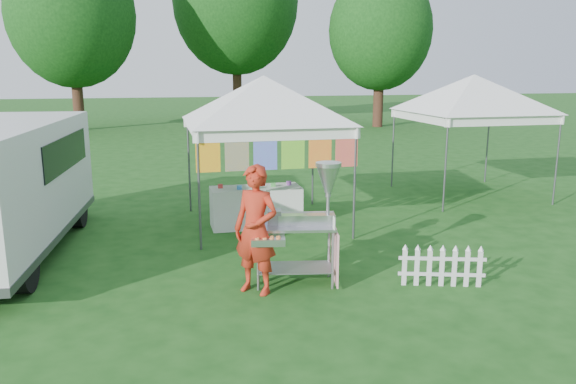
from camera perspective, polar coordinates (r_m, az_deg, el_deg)
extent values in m
plane|color=#174714|center=(8.37, 2.24, -9.48)|extent=(120.00, 120.00, 0.00)
cylinder|color=#59595E|center=(9.81, -9.02, 0.05)|extent=(0.04, 0.04, 2.10)
cylinder|color=#59595E|center=(10.40, 6.78, 0.81)|extent=(0.04, 0.04, 2.10)
cylinder|color=#59595E|center=(12.59, -10.02, 2.72)|extent=(0.04, 0.04, 2.10)
cylinder|color=#59595E|center=(13.06, 2.53, 3.23)|extent=(0.04, 0.04, 2.10)
cube|color=white|center=(9.86, -0.91, 5.86)|extent=(3.00, 0.03, 0.22)
cube|color=white|center=(12.63, -3.69, 7.25)|extent=(3.00, 0.03, 0.22)
pyramid|color=white|center=(11.19, -2.52, 11.75)|extent=(4.24, 4.24, 0.90)
cylinder|color=#59595E|center=(9.85, -0.91, 6.33)|extent=(3.00, 0.03, 0.03)
cube|color=red|center=(9.70, -8.15, 4.03)|extent=(0.42, 0.01, 0.70)
cube|color=#F5AE0C|center=(9.76, -5.22, 4.15)|extent=(0.42, 0.01, 0.70)
cube|color=purple|center=(9.84, -2.33, 4.26)|extent=(0.42, 0.01, 0.70)
cube|color=green|center=(9.95, 0.51, 4.35)|extent=(0.42, 0.01, 0.70)
cube|color=red|center=(10.08, 3.28, 4.44)|extent=(0.42, 0.01, 0.70)
cube|color=#DB1B5C|center=(10.23, 5.98, 4.51)|extent=(0.42, 0.01, 0.70)
cylinder|color=#59595E|center=(12.84, 15.71, 2.63)|extent=(0.04, 0.04, 2.10)
cylinder|color=#59595E|center=(14.42, 25.66, 2.89)|extent=(0.04, 0.04, 2.10)
cylinder|color=#59595E|center=(15.35, 10.62, 4.39)|extent=(0.04, 0.04, 2.10)
cylinder|color=#59595E|center=(16.70, 19.60, 4.52)|extent=(0.04, 0.04, 2.10)
cube|color=white|center=(13.47, 21.28, 6.76)|extent=(3.00, 0.03, 0.22)
cube|color=white|center=(15.88, 15.49, 7.87)|extent=(3.00, 0.03, 0.22)
pyramid|color=white|center=(14.62, 18.42, 11.27)|extent=(4.24, 4.24, 0.90)
cylinder|color=#59595E|center=(13.46, 21.31, 7.10)|extent=(3.00, 0.03, 0.03)
cylinder|color=#341B13|center=(31.75, -20.61, 9.49)|extent=(0.56, 0.56, 3.96)
ellipsoid|color=#1E5D1A|center=(31.85, -21.15, 16.45)|extent=(6.40, 6.40, 7.36)
cylinder|color=#341B13|center=(35.86, -5.19, 11.15)|extent=(0.56, 0.56, 4.84)
ellipsoid|color=#1E5D1A|center=(36.08, -5.34, 18.68)|extent=(7.60, 7.60, 8.74)
cylinder|color=#341B13|center=(31.90, 9.17, 9.72)|extent=(0.56, 0.56, 3.52)
ellipsoid|color=#1E5D1A|center=(31.94, 9.39, 15.89)|extent=(5.60, 5.60, 6.44)
cylinder|color=gray|center=(8.06, -3.07, -7.02)|extent=(0.05, 0.05, 0.88)
cylinder|color=gray|center=(8.12, 4.58, -6.89)|extent=(0.05, 0.05, 0.88)
cylinder|color=gray|center=(8.52, -3.05, -5.94)|extent=(0.05, 0.05, 0.88)
cylinder|color=gray|center=(8.58, 4.17, -5.83)|extent=(0.05, 0.05, 0.88)
cube|color=gray|center=(8.37, 0.66, -7.69)|extent=(1.20, 0.75, 0.01)
cube|color=#B7B7BC|center=(8.17, 0.68, -3.50)|extent=(1.26, 0.79, 0.04)
cube|color=#B7B7BC|center=(8.21, 1.88, -2.76)|extent=(0.86, 0.39, 0.15)
cube|color=gray|center=(8.17, -1.40, -2.57)|extent=(0.23, 0.25, 0.22)
cylinder|color=gray|center=(8.16, 4.09, -0.37)|extent=(0.06, 0.06, 0.88)
cone|color=#B7B7BC|center=(8.11, 4.12, 1.31)|extent=(0.41, 0.41, 0.39)
cylinder|color=#B7B7BC|center=(8.07, 4.14, 2.81)|extent=(0.43, 0.43, 0.06)
cube|color=#B7B7BC|center=(7.83, -2.03, -4.96)|extent=(0.51, 0.37, 0.10)
cube|color=pink|center=(8.36, 4.78, -6.33)|extent=(0.15, 0.72, 0.79)
cube|color=white|center=(7.93, 4.68, -3.15)|extent=(0.04, 0.14, 0.18)
imported|color=#AE2715|center=(7.86, -3.28, -3.86)|extent=(0.79, 0.77, 1.84)
cube|color=silver|center=(12.73, -24.34, 1.03)|extent=(2.10, 0.93, 0.97)
cube|color=black|center=(10.74, -21.58, 3.73)|extent=(0.29, 2.94, 0.59)
cube|color=black|center=(12.99, -24.18, 4.85)|extent=(1.82, 0.20, 0.59)
cylinder|color=black|center=(8.84, -25.27, -6.97)|extent=(0.30, 0.75, 0.73)
cylinder|color=black|center=(12.03, -20.58, -1.66)|extent=(0.30, 0.75, 0.73)
cube|color=silver|center=(8.46, 11.74, -7.48)|extent=(0.07, 0.04, 0.56)
cube|color=silver|center=(8.48, 12.96, -7.47)|extent=(0.07, 0.04, 0.56)
cube|color=silver|center=(8.51, 14.16, -7.46)|extent=(0.07, 0.04, 0.56)
cube|color=silver|center=(8.55, 15.36, -7.45)|extent=(0.07, 0.04, 0.56)
cube|color=silver|center=(8.59, 16.54, -7.43)|extent=(0.07, 0.04, 0.56)
cube|color=silver|center=(8.63, 17.72, -7.41)|extent=(0.07, 0.04, 0.56)
cube|color=silver|center=(8.68, 18.88, -7.39)|extent=(0.07, 0.04, 0.56)
cube|color=silver|center=(8.58, 15.32, -8.08)|extent=(1.21, 0.39, 0.05)
cube|color=silver|center=(8.50, 15.41, -6.56)|extent=(1.21, 0.39, 0.05)
cube|color=white|center=(11.36, -3.28, -1.49)|extent=(1.80, 0.70, 0.80)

